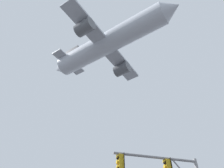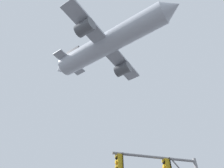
# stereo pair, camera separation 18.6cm
# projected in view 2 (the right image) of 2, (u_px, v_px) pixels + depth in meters

# --- Properties ---
(airplane) EXTENTS (22.30, 21.00, 7.44)m
(airplane) POSITION_uv_depth(u_px,v_px,m) (109.00, 43.00, 38.72)
(airplane) COLOR #B7BCC6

